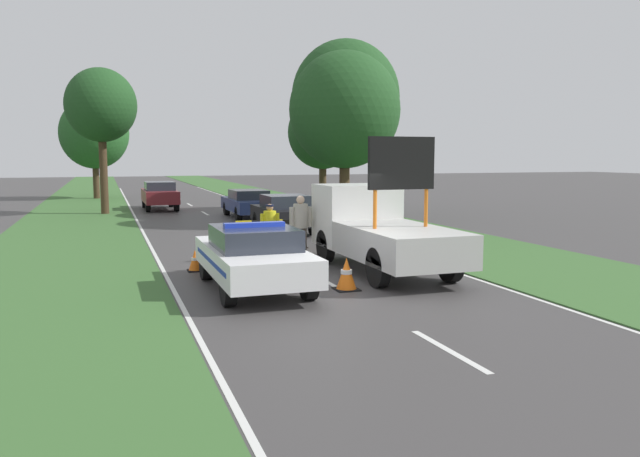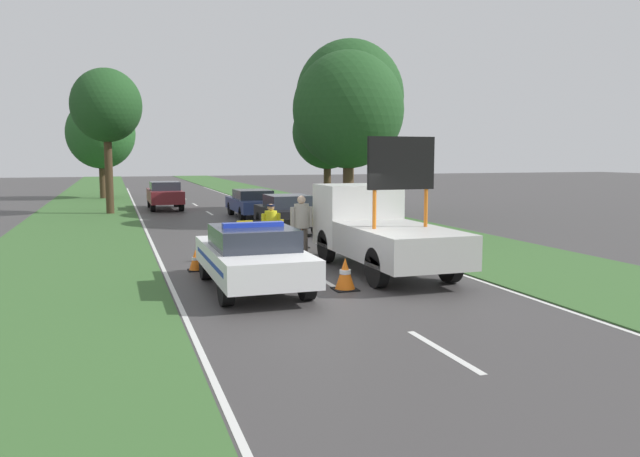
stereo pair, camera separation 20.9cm
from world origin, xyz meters
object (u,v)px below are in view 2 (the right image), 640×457
(police_car, at_px, (252,256))
(queued_car_sedan_black, at_px, (288,213))
(police_officer, at_px, (271,226))
(pedestrian_civilian, at_px, (301,222))
(roadside_tree_mid_left, at_px, (327,133))
(queued_car_hatch_blue, at_px, (252,203))
(traffic_cone_near_police, at_px, (263,256))
(queued_car_wagon_maroon, at_px, (165,194))
(roadside_tree_near_right, at_px, (101,133))
(work_truck, at_px, (378,229))
(roadside_tree_near_left, at_px, (348,110))
(roadside_tree_mid_right, at_px, (350,97))
(traffic_cone_behind_barrier, at_px, (302,238))
(traffic_cone_centre_front, at_px, (196,260))
(traffic_cone_lane_edge, at_px, (345,274))
(traffic_cone_near_truck, at_px, (205,251))
(road_barrier, at_px, (284,226))
(roadside_tree_far_left, at_px, (106,106))

(police_car, bearing_deg, queued_car_sedan_black, 73.37)
(police_officer, relative_size, queued_car_sedan_black, 0.40)
(pedestrian_civilian, relative_size, roadside_tree_mid_left, 0.30)
(police_car, height_order, queued_car_hatch_blue, police_car)
(traffic_cone_near_police, height_order, queued_car_wagon_maroon, queued_car_wagon_maroon)
(roadside_tree_near_right, bearing_deg, work_truck, -76.96)
(queued_car_wagon_maroon, distance_m, roadside_tree_near_right, 11.23)
(roadside_tree_near_left, height_order, roadside_tree_mid_left, roadside_tree_near_left)
(roadside_tree_mid_right, bearing_deg, traffic_cone_behind_barrier, -119.04)
(roadside_tree_near_right, bearing_deg, traffic_cone_centre_front, -84.91)
(pedestrian_civilian, bearing_deg, traffic_cone_lane_edge, -104.65)
(traffic_cone_centre_front, height_order, roadside_tree_mid_right, roadside_tree_mid_right)
(traffic_cone_near_truck, height_order, traffic_cone_lane_edge, traffic_cone_lane_edge)
(traffic_cone_behind_barrier, relative_size, roadside_tree_near_right, 0.09)
(road_barrier, distance_m, queued_car_sedan_black, 5.49)
(police_officer, relative_size, roadside_tree_near_right, 0.23)
(roadside_tree_near_right, bearing_deg, roadside_tree_near_left, -63.50)
(road_barrier, relative_size, traffic_cone_lane_edge, 3.94)
(pedestrian_civilian, relative_size, roadside_tree_mid_right, 0.21)
(roadside_tree_mid_left, bearing_deg, traffic_cone_near_truck, -120.51)
(road_barrier, relative_size, roadside_tree_near_left, 0.38)
(police_car, bearing_deg, pedestrian_civilian, 60.96)
(road_barrier, xyz_separation_m, traffic_cone_behind_barrier, (0.91, 1.20, -0.57))
(traffic_cone_lane_edge, relative_size, queued_car_sedan_black, 0.18)
(roadside_tree_far_left, bearing_deg, traffic_cone_near_truck, -80.89)
(queued_car_sedan_black, bearing_deg, roadside_tree_mid_left, -117.73)
(traffic_cone_centre_front, distance_m, traffic_cone_lane_edge, 4.35)
(roadside_tree_near_left, bearing_deg, roadside_tree_mid_left, 78.04)
(pedestrian_civilian, relative_size, roadside_tree_near_right, 0.26)
(pedestrian_civilian, bearing_deg, roadside_tree_near_right, 90.14)
(work_truck, distance_m, traffic_cone_lane_edge, 2.73)
(road_barrier, xyz_separation_m, traffic_cone_centre_front, (-2.79, -1.80, -0.60))
(queued_car_wagon_maroon, height_order, roadside_tree_mid_left, roadside_tree_mid_left)
(road_barrier, height_order, traffic_cone_behind_barrier, road_barrier)
(traffic_cone_centre_front, distance_m, traffic_cone_behind_barrier, 4.76)
(police_officer, bearing_deg, pedestrian_civilian, 144.37)
(road_barrier, distance_m, traffic_cone_near_truck, 2.48)
(queued_car_wagon_maroon, bearing_deg, roadside_tree_near_right, -71.70)
(queued_car_hatch_blue, xyz_separation_m, roadside_tree_near_left, (3.21, -4.28, 4.11))
(pedestrian_civilian, distance_m, roadside_tree_far_left, 17.62)
(traffic_cone_centre_front, xyz_separation_m, roadside_tree_near_left, (7.53, 8.92, 4.53))
(traffic_cone_behind_barrier, xyz_separation_m, roadside_tree_near_left, (3.82, 5.93, 4.50))
(roadside_tree_near_left, relative_size, roadside_tree_mid_left, 1.19)
(traffic_cone_near_police, height_order, roadside_tree_near_right, roadside_tree_near_right)
(pedestrian_civilian, xyz_separation_m, roadside_tree_near_left, (4.47, 8.09, 3.74))
(police_car, bearing_deg, traffic_cone_near_police, 75.03)
(police_car, height_order, roadside_tree_mid_right, roadside_tree_mid_right)
(police_officer, xyz_separation_m, roadside_tree_near_right, (-4.91, 27.90, 3.48))
(pedestrian_civilian, xyz_separation_m, traffic_cone_behind_barrier, (0.65, 2.16, -0.76))
(traffic_cone_near_police, xyz_separation_m, queued_car_hatch_blue, (2.58, 13.27, 0.39))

